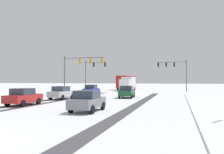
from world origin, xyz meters
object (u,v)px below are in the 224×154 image
Objects in this scene: car_silver_third at (61,93)px; car_dark_green_second at (127,92)px; bus_oncoming at (127,81)px; car_blue_lead at (91,90)px; traffic_signal_far_right at (174,68)px; car_grey_fifth at (88,101)px; box_truck_delivery at (128,83)px; traffic_signal_near_left at (80,65)px; traffic_signal_far_left at (93,69)px; car_red_fourth at (23,97)px.

car_dark_green_second is at bearing 31.06° from car_silver_third.
car_dark_green_second is 0.38× the size of bus_oncoming.
traffic_signal_far_right is at bearing 48.49° from car_blue_lead.
box_truck_delivery is at bearing 96.29° from car_grey_fifth.
traffic_signal_near_left is at bearing 169.03° from car_blue_lead.
traffic_signal_far_right is 20.78m from traffic_signal_near_left.
traffic_signal_far_right is at bearing 61.89° from car_silver_third.
car_red_fourth is at bearing -83.83° from traffic_signal_far_left.
car_silver_third is 12.83m from car_grey_fifth.
bus_oncoming reaches higher than car_dark_green_second.
box_truck_delivery is (5.35, 14.04, -3.20)m from traffic_signal_near_left.
car_silver_third is at bearing 89.16° from car_red_fourth.
car_red_fourth is at bearing -92.58° from bus_oncoming.
traffic_signal_near_left reaches higher than bus_oncoming.
traffic_signal_near_left is 0.98× the size of box_truck_delivery.
car_red_fourth is at bearing 159.89° from car_grey_fifth.
traffic_signal_far_left is at bearing 96.17° from car_red_fourth.
car_grey_fifth is at bearing -90.01° from car_dark_green_second.
traffic_signal_far_right is at bearing -33.06° from bus_oncoming.
traffic_signal_near_left reaches higher than car_dark_green_second.
car_blue_lead is 1.00× the size of car_silver_third.
traffic_signal_near_left reaches higher than car_blue_lead.
car_grey_fifth is (7.51, -2.75, 0.00)m from car_red_fourth.
car_dark_green_second and car_silver_third have the same top height.
car_blue_lead is at bearing -93.60° from bus_oncoming.
traffic_signal_far_left is 0.59× the size of bus_oncoming.
traffic_signal_far_left is 1.58× the size of car_red_fourth.
car_red_fourth is 0.37× the size of bus_oncoming.
traffic_signal_far_left reaches higher than car_red_fourth.
bus_oncoming is (3.52, 21.81, -2.84)m from traffic_signal_near_left.
car_grey_fifth is 35.35m from box_truck_delivery.
car_grey_fifth is at bearing -20.11° from car_red_fourth.
traffic_signal_far_right reaches higher than bus_oncoming.
traffic_signal_near_left is 4.56m from car_blue_lead.
box_truck_delivery is (3.23, 14.45, 0.82)m from car_blue_lead.
car_blue_lead is (2.13, -0.41, -4.01)m from traffic_signal_near_left.
car_silver_third is at bearing -91.67° from car_blue_lead.
car_silver_third is 1.01× the size of car_grey_fifth.
car_dark_green_second is 1.00× the size of car_silver_third.
traffic_signal_near_left is 1.77× the size of car_red_fourth.
traffic_signal_far_left is 12.93m from bus_oncoming.
car_grey_fifth is 0.55× the size of box_truck_delivery.
traffic_signal_far_left is at bearing 108.33° from car_blue_lead.
car_dark_green_second is at bearing 89.99° from car_grey_fifth.
car_red_fourth is at bearing -112.34° from traffic_signal_far_right.
traffic_signal_near_left is 11.80m from car_dark_green_second.
traffic_signal_far_left reaches higher than box_truck_delivery.
traffic_signal_near_left is 1.75× the size of car_blue_lead.
car_dark_green_second is at bearing -56.94° from traffic_signal_far_left.
car_red_fourth is at bearing -91.31° from car_blue_lead.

